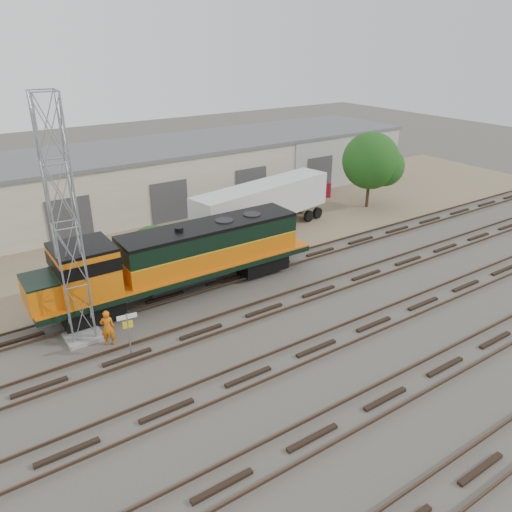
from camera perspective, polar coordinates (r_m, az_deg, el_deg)
ground at (r=27.13m, az=2.76°, el=-7.65°), size 140.00×140.00×0.00m
dirt_strip at (r=38.90m, az=-10.50°, el=2.12°), size 80.00×16.00×0.02m
tracks at (r=25.15m, az=6.90°, el=-10.42°), size 80.00×20.40×0.28m
warehouse at (r=45.21m, az=-14.90°, el=8.33°), size 58.40×10.40×5.30m
locomotive at (r=29.24m, az=-9.12°, el=-0.29°), size 17.03×2.99×4.09m
signal_tower at (r=24.85m, az=-20.91°, el=2.78°), size 1.78×1.78×12.10m
sign_post at (r=24.47m, az=-14.42°, el=-7.83°), size 0.95×0.15×2.32m
worker at (r=25.95m, az=-16.60°, el=-7.86°), size 0.82×0.70×1.92m
semi_trailer at (r=38.80m, az=1.10°, el=6.26°), size 12.77×4.81×3.85m
dumpster_blue at (r=48.24m, az=5.50°, el=7.63°), size 1.79×1.70×1.50m
dumpster_red at (r=48.47m, az=7.39°, el=7.56°), size 1.85×1.78×1.40m
tree_mid at (r=31.47m, az=-10.95°, el=-0.15°), size 4.01×3.82×3.82m
tree_east at (r=45.34m, az=13.36°, el=10.38°), size 5.19×4.94×6.67m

